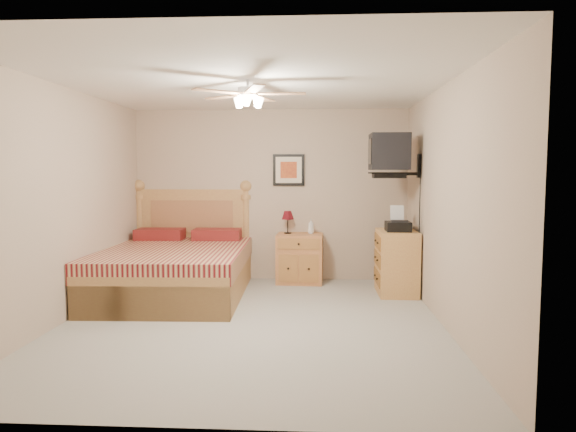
# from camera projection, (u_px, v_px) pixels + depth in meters

# --- Properties ---
(floor) EXTENTS (4.50, 4.50, 0.00)m
(floor) POSITION_uv_depth(u_px,v_px,m) (252.00, 323.00, 5.44)
(floor) COLOR gray
(floor) RESTS_ON ground
(ceiling) EXTENTS (4.00, 4.50, 0.04)m
(ceiling) POSITION_uv_depth(u_px,v_px,m) (250.00, 83.00, 5.22)
(ceiling) COLOR white
(ceiling) RESTS_ON ground
(wall_back) EXTENTS (4.00, 0.04, 2.50)m
(wall_back) POSITION_uv_depth(u_px,v_px,m) (271.00, 195.00, 7.57)
(wall_back) COLOR tan
(wall_back) RESTS_ON ground
(wall_front) EXTENTS (4.00, 0.04, 2.50)m
(wall_front) POSITION_uv_depth(u_px,v_px,m) (204.00, 230.00, 3.09)
(wall_front) COLOR tan
(wall_front) RESTS_ON ground
(wall_left) EXTENTS (0.04, 4.50, 2.50)m
(wall_left) POSITION_uv_depth(u_px,v_px,m) (64.00, 205.00, 5.44)
(wall_left) COLOR tan
(wall_left) RESTS_ON ground
(wall_right) EXTENTS (0.04, 4.50, 2.50)m
(wall_right) POSITION_uv_depth(u_px,v_px,m) (446.00, 206.00, 5.22)
(wall_right) COLOR tan
(wall_right) RESTS_ON ground
(bed) EXTENTS (1.81, 2.34, 1.48)m
(bed) POSITION_uv_depth(u_px,v_px,m) (174.00, 239.00, 6.55)
(bed) COLOR #AA7348
(bed) RESTS_ON ground
(nightstand) EXTENTS (0.67, 0.51, 0.71)m
(nightstand) POSITION_uv_depth(u_px,v_px,m) (300.00, 258.00, 7.38)
(nightstand) COLOR #AC6436
(nightstand) RESTS_ON ground
(table_lamp) EXTENTS (0.21, 0.21, 0.33)m
(table_lamp) POSITION_uv_depth(u_px,v_px,m) (288.00, 222.00, 7.39)
(table_lamp) COLOR #590C14
(table_lamp) RESTS_ON nightstand
(lotion_bottle) EXTENTS (0.09, 0.09, 0.22)m
(lotion_bottle) POSITION_uv_depth(u_px,v_px,m) (311.00, 226.00, 7.36)
(lotion_bottle) COLOR silver
(lotion_bottle) RESTS_ON nightstand
(framed_picture) EXTENTS (0.46, 0.04, 0.46)m
(framed_picture) POSITION_uv_depth(u_px,v_px,m) (289.00, 170.00, 7.50)
(framed_picture) COLOR black
(framed_picture) RESTS_ON wall_back
(dresser) EXTENTS (0.49, 0.71, 0.83)m
(dresser) POSITION_uv_depth(u_px,v_px,m) (397.00, 262.00, 6.70)
(dresser) COLOR #B77542
(dresser) RESTS_ON ground
(fax_machine) EXTENTS (0.31, 0.33, 0.33)m
(fax_machine) POSITION_uv_depth(u_px,v_px,m) (398.00, 219.00, 6.58)
(fax_machine) COLOR black
(fax_machine) RESTS_ON dresser
(magazine_lower) EXTENTS (0.23, 0.30, 0.03)m
(magazine_lower) POSITION_uv_depth(u_px,v_px,m) (396.00, 228.00, 6.90)
(magazine_lower) COLOR #BFB297
(magazine_lower) RESTS_ON dresser
(magazine_upper) EXTENTS (0.30, 0.33, 0.02)m
(magazine_upper) POSITION_uv_depth(u_px,v_px,m) (395.00, 226.00, 6.93)
(magazine_upper) COLOR tan
(magazine_upper) RESTS_ON magazine_lower
(wall_tv) EXTENTS (0.56, 0.46, 0.58)m
(wall_tv) POSITION_uv_depth(u_px,v_px,m) (401.00, 155.00, 6.52)
(wall_tv) COLOR black
(wall_tv) RESTS_ON wall_right
(ceiling_fan) EXTENTS (1.14, 1.14, 0.28)m
(ceiling_fan) POSITION_uv_depth(u_px,v_px,m) (248.00, 94.00, 5.03)
(ceiling_fan) COLOR white
(ceiling_fan) RESTS_ON ceiling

